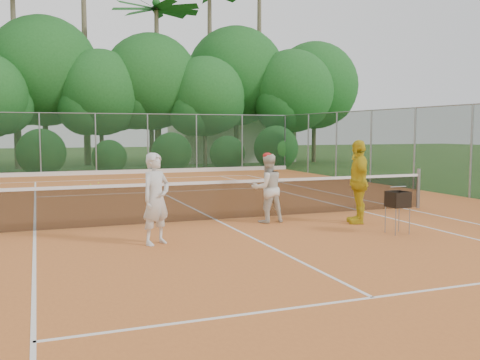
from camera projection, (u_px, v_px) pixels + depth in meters
name	position (u px, v px, depth m)	size (l,w,h in m)	color
ground	(217.00, 221.00, 12.88)	(120.00, 120.00, 0.00)	#2A4B1B
clay_court	(217.00, 221.00, 12.88)	(18.00, 36.00, 0.02)	#C96C2E
club_building	(230.00, 140.00, 38.26)	(8.00, 5.00, 3.00)	beige
tennis_net	(217.00, 199.00, 12.83)	(11.97, 0.10, 1.10)	gray
player_white	(156.00, 199.00, 10.10)	(0.64, 0.42, 1.75)	silver
player_center_grp	(267.00, 188.00, 12.55)	(0.81, 0.65, 1.65)	silver
player_yellow	(358.00, 182.00, 12.45)	(1.14, 0.48, 1.95)	gold
ball_hopper	(398.00, 200.00, 11.18)	(0.39, 0.39, 0.89)	gray
stray_ball_a	(98.00, 183.00, 21.78)	(0.07, 0.07, 0.07)	yellow
stray_ball_b	(90.00, 185.00, 21.11)	(0.07, 0.07, 0.07)	#B4D030
stray_ball_c	(185.00, 185.00, 21.10)	(0.07, 0.07, 0.07)	#BDDF33
court_markings	(217.00, 220.00, 12.88)	(11.03, 23.83, 0.01)	white
fence_back	(122.00, 144.00, 26.70)	(18.07, 0.07, 3.00)	#19381E
tropical_treeline	(132.00, 81.00, 31.73)	(32.10, 8.49, 15.03)	brown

